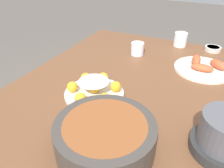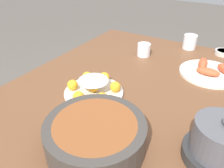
# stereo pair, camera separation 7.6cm
# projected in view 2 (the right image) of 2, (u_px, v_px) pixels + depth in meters

# --- Properties ---
(dining_table) EXTENTS (1.44, 1.07, 0.72)m
(dining_table) POSITION_uv_depth(u_px,v_px,m) (129.00, 102.00, 1.06)
(dining_table) COLOR brown
(dining_table) RESTS_ON ground_plane
(cake_plate) EXTENTS (0.26, 0.26, 0.08)m
(cake_plate) POSITION_uv_depth(u_px,v_px,m) (94.00, 89.00, 0.97)
(cake_plate) COLOR silver
(cake_plate) RESTS_ON dining_table
(serving_bowl) EXTENTS (0.32, 0.32, 0.10)m
(serving_bowl) POSITION_uv_depth(u_px,v_px,m) (96.00, 135.00, 0.69)
(serving_bowl) COLOR #3D3833
(serving_bowl) RESTS_ON dining_table
(sauce_bowl) EXTENTS (0.10, 0.10, 0.03)m
(sauce_bowl) POSITION_uv_depth(u_px,v_px,m) (223.00, 52.00, 1.34)
(sauce_bowl) COLOR beige
(sauce_bowl) RESTS_ON dining_table
(seafood_platter) EXTENTS (0.30, 0.30, 0.06)m
(seafood_platter) POSITION_uv_depth(u_px,v_px,m) (210.00, 71.00, 1.13)
(seafood_platter) COLOR silver
(seafood_platter) RESTS_ON dining_table
(cup_near) EXTENTS (0.08, 0.08, 0.08)m
(cup_near) POSITION_uv_depth(u_px,v_px,m) (144.00, 50.00, 1.32)
(cup_near) COLOR white
(cup_near) RESTS_ON dining_table
(cup_far) EXTENTS (0.08, 0.08, 0.09)m
(cup_far) POSITION_uv_depth(u_px,v_px,m) (190.00, 42.00, 1.41)
(cup_far) COLOR white
(cup_far) RESTS_ON dining_table
(warming_pot) EXTENTS (0.20, 0.20, 0.16)m
(warming_pot) POSITION_uv_depth(u_px,v_px,m) (219.00, 144.00, 0.65)
(warming_pot) COLOR #2D2D2D
(warming_pot) RESTS_ON dining_table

